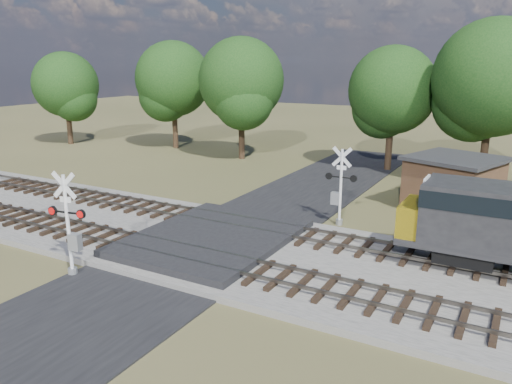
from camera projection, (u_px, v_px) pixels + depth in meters
The scene contains 10 objects.
ground at pixel (208, 249), 24.51m from camera, with size 160.00×160.00×0.00m, color #464726.
ballast_bed at pixel (418, 285), 20.19m from camera, with size 140.00×10.00×0.30m, color gray.
road at pixel (207, 248), 24.50m from camera, with size 7.00×60.00×0.08m, color black.
crossing_panel at pixel (213, 240), 24.86m from camera, with size 7.00×9.00×0.62m, color #262628.
track_near at pixel (241, 268), 21.25m from camera, with size 140.00×2.60×0.33m.
track_far at pixel (291, 233), 25.47m from camera, with size 140.00×2.60×0.33m.
crossing_signal_near at pixel (71, 234), 21.00m from camera, with size 1.84×0.46×4.58m.
crossing_signal_far at pixel (339, 193), 27.69m from camera, with size 1.79×0.39×4.45m.
equipment_shed at pixel (453, 183), 30.40m from camera, with size 6.28×6.28×3.36m.
treeline at pixel (415, 88), 38.24m from camera, with size 80.30×10.93×11.95m.
Camera 1 is at (13.27, -18.91, 8.98)m, focal length 35.00 mm.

